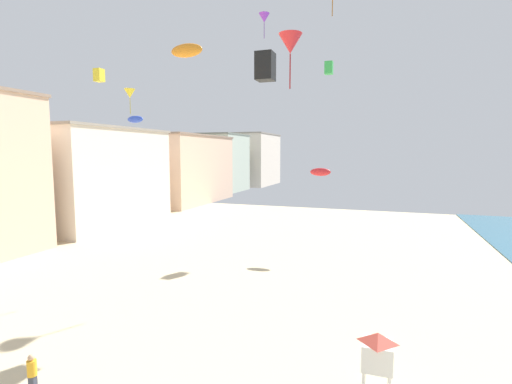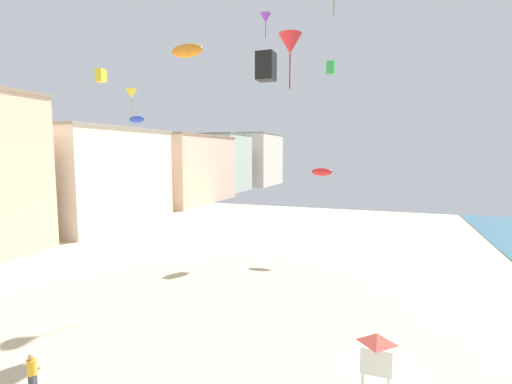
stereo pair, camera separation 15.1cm
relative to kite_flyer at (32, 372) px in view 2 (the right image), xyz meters
name	(u,v)px [view 2 (the right image)]	position (x,y,z in m)	size (l,w,h in m)	color
boardwalk_hotel_mid	(80,176)	(-25.73, 28.37, 5.25)	(17.06, 18.14, 12.33)	silver
boardwalk_hotel_far	(174,169)	(-25.73, 51.31, 5.30)	(16.41, 21.24, 12.43)	beige
boardwalk_hotel_distant	(220,163)	(-25.73, 71.65, 5.92)	(11.70, 13.89, 13.66)	#B7C6B2
boardwalk_hotel_furthest	(249,159)	(-25.73, 91.44, 6.42)	(15.42, 19.12, 14.67)	silver
kite_flyer	(32,372)	(0.00, 0.00, 0.00)	(0.34, 0.34, 1.64)	#383D4C
lifeguard_stand	(376,352)	(12.25, 4.11, 0.92)	(1.10, 1.10, 2.55)	white
kite_green_box	(331,68)	(6.49, 29.93, 16.97)	(0.80, 0.80, 1.26)	green
kite_red_parafoil	(322,172)	(6.79, 23.94, 6.52)	(1.86, 0.52, 0.72)	red
kite_orange_parafoil	(187,51)	(2.11, 8.37, 13.65)	(1.85, 0.51, 0.72)	orange
kite_blue_parafoil	(137,119)	(-7.80, 17.01, 11.06)	(1.53, 0.42, 0.59)	blue
kite_black_box	(266,66)	(4.95, 13.23, 13.65)	(1.10, 1.10, 1.73)	black
kite_purple_delta	(266,18)	(1.82, 22.66, 20.04)	(0.94, 0.94, 2.14)	purple
kite_yellow_delta	(132,94)	(-10.83, 20.33, 13.85)	(1.03, 1.03, 2.34)	yellow
kite_yellow_box	(101,75)	(-10.66, 16.19, 14.73)	(0.67, 0.67, 1.06)	yellow
kite_red_delta	(290,44)	(8.02, 7.39, 13.18)	(1.08, 1.08, 2.45)	red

